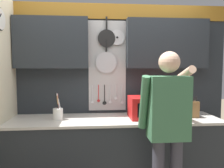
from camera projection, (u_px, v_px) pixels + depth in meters
base_cabinet_counter at (115, 153)px, 2.72m from camera, size 2.55×0.67×0.88m
back_wall_unit at (114, 71)px, 2.94m from camera, size 3.12×0.20×2.35m
microwave at (151, 107)px, 2.70m from camera, size 0.53×0.36×0.26m
knife_block at (193, 109)px, 2.75m from camera, size 0.12×0.15×0.27m
utensil_crock at (58, 113)px, 2.61m from camera, size 0.12×0.12×0.33m
person at (168, 121)px, 2.12m from camera, size 0.54×0.64×1.66m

